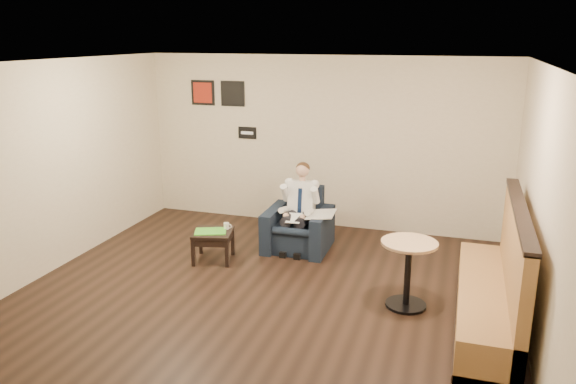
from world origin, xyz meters
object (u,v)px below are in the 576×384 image
(coffee_mug, at_px, (226,226))
(cafe_table, at_px, (408,274))
(smartphone, at_px, (218,227))
(banquette, at_px, (490,267))
(green_folder, at_px, (211,231))
(side_table, at_px, (213,246))
(seated_man, at_px, (296,212))
(armchair, at_px, (298,220))

(coffee_mug, height_order, cafe_table, cafe_table)
(smartphone, distance_m, banquette, 3.75)
(cafe_table, bearing_deg, green_folder, 168.37)
(side_table, relative_size, green_folder, 1.22)
(seated_man, xyz_separation_m, green_folder, (-1.04, -0.71, -0.17))
(seated_man, relative_size, banquette, 0.47)
(side_table, height_order, green_folder, green_folder)
(armchair, xyz_separation_m, coffee_mug, (-0.87, -0.64, 0.03))
(side_table, height_order, cafe_table, cafe_table)
(armchair, xyz_separation_m, side_table, (-1.02, -0.80, -0.23))
(smartphone, bearing_deg, coffee_mug, -7.10)
(armchair, bearing_deg, smartphone, -148.28)
(armchair, height_order, banquette, banquette)
(side_table, height_order, coffee_mug, coffee_mug)
(coffee_mug, height_order, smartphone, coffee_mug)
(coffee_mug, bearing_deg, armchair, 36.37)
(armchair, xyz_separation_m, banquette, (2.63, -1.54, 0.22))
(side_table, distance_m, green_folder, 0.23)
(coffee_mug, bearing_deg, cafe_table, -15.99)
(side_table, xyz_separation_m, coffee_mug, (0.14, 0.15, 0.26))
(seated_man, bearing_deg, banquette, -28.99)
(armchair, distance_m, cafe_table, 2.24)
(side_table, relative_size, cafe_table, 0.65)
(seated_man, bearing_deg, coffee_mug, -149.49)
(seated_man, distance_m, side_table, 1.29)
(seated_man, height_order, cafe_table, seated_man)
(green_folder, height_order, smartphone, green_folder)
(armchair, height_order, coffee_mug, armchair)
(armchair, height_order, seated_man, seated_man)
(seated_man, relative_size, side_table, 2.31)
(green_folder, relative_size, smartphone, 3.21)
(armchair, relative_size, green_folder, 2.13)
(smartphone, distance_m, cafe_table, 2.86)
(coffee_mug, bearing_deg, seated_man, 31.07)
(seated_man, bearing_deg, side_table, -146.83)
(armchair, distance_m, side_table, 1.31)
(armchair, xyz_separation_m, cafe_table, (1.75, -1.40, -0.04))
(coffee_mug, relative_size, cafe_table, 0.11)
(green_folder, height_order, banquette, banquette)
(side_table, distance_m, banquette, 3.75)
(smartphone, bearing_deg, green_folder, -103.96)
(armchair, bearing_deg, green_folder, -142.27)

